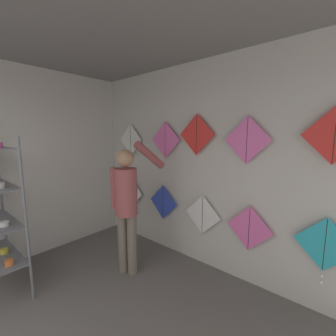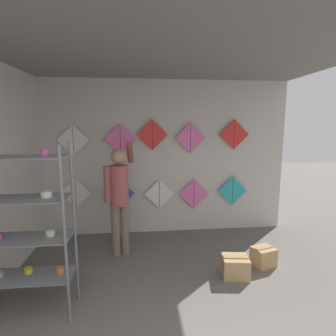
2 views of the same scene
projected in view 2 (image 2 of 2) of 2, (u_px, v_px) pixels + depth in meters
name	position (u px, v px, depth m)	size (l,w,h in m)	color
back_panel	(156.00, 158.00, 4.80)	(4.84, 0.06, 2.80)	beige
ceiling_slab	(164.00, 48.00, 2.83)	(4.84, 4.30, 0.04)	gray
shelf_rack	(22.00, 223.00, 2.67)	(0.96, 0.40, 1.82)	slate
shopkeeper	(119.00, 193.00, 3.96)	(0.43, 0.67, 1.76)	#726656
cardboard_box	(235.00, 267.00, 3.49)	(0.37, 0.33, 0.28)	tan
cardboard_box_spare	(263.00, 257.00, 3.75)	(0.35, 0.32, 0.28)	tan
kite_0	(76.00, 193.00, 4.67)	(0.55, 0.01, 0.55)	white
kite_1	(119.00, 194.00, 4.75)	(0.55, 0.01, 0.55)	blue
kite_2	(159.00, 194.00, 4.83)	(0.55, 0.01, 0.55)	white
kite_3	(194.00, 194.00, 4.89)	(0.55, 0.01, 0.55)	pink
kite_4	(233.00, 192.00, 4.96)	(0.55, 0.04, 0.69)	#28B2C6
kite_5	(73.00, 140.00, 4.52)	(0.55, 0.01, 0.55)	white
kite_6	(120.00, 139.00, 4.60)	(0.55, 0.01, 0.55)	pink
kite_7	(152.00, 135.00, 4.64)	(0.55, 0.01, 0.55)	red
kite_8	(191.00, 138.00, 4.72)	(0.55, 0.01, 0.55)	pink
kite_9	(234.00, 134.00, 4.79)	(0.55, 0.01, 0.55)	red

